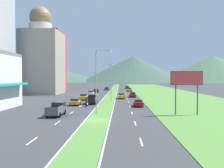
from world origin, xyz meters
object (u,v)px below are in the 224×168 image
object	(u,v)px
street_lamp_near	(98,78)
car_8	(96,91)
billboard_roadside	(187,81)
car_5	(91,93)
pickup_truck_0	(57,109)
street_lamp_mid	(110,80)
pickup_truck_1	(92,99)
car_3	(129,90)
car_6	(133,95)
car_4	(127,87)
street_lamp_far	(110,78)
car_1	(121,96)
car_2	(75,102)
car_0	(138,103)
car_7	(84,97)
motorcycle_rider	(87,103)
car_9	(107,89)

from	to	relation	value
street_lamp_near	car_8	xyz separation A→B (m)	(-6.08, 57.22, -5.14)
billboard_roadside	car_5	xyz separation A→B (m)	(-20.47, 42.33, -4.63)
pickup_truck_0	car_8	bearing A→B (deg)	-0.22
street_lamp_mid	pickup_truck_1	world-z (taller)	street_lamp_mid
car_3	car_6	xyz separation A→B (m)	(-0.10, -30.75, 0.02)
car_8	pickup_truck_0	distance (m)	58.74
billboard_roadside	car_4	distance (m)	90.35
street_lamp_mid	car_4	size ratio (longest dim) A/B	2.27
street_lamp_far	billboard_roadside	bearing A→B (deg)	-72.60
pickup_truck_1	street_lamp_far	bearing A→B (deg)	-6.14
street_lamp_near	car_5	size ratio (longest dim) A/B	2.34
car_6	pickup_truck_0	size ratio (longest dim) A/B	0.86
billboard_roadside	car_1	size ratio (longest dim) A/B	1.70
street_lamp_mid	car_8	distance (m)	36.20
car_5	street_lamp_near	bearing A→B (deg)	-171.40
car_5	car_6	bearing A→B (deg)	-117.79
billboard_roadside	car_5	world-z (taller)	billboard_roadside
street_lamp_near	car_2	distance (m)	14.84
street_lamp_far	pickup_truck_1	size ratio (longest dim) A/B	1.92
car_3	pickup_truck_1	distance (m)	50.64
car_5	pickup_truck_1	size ratio (longest dim) A/B	0.83
car_1	car_0	bearing A→B (deg)	10.65
car_1	car_5	size ratio (longest dim) A/B	0.92
car_3	street_lamp_near	bearing A→B (deg)	-6.51
pickup_truck_0	street_lamp_mid	bearing A→B (deg)	-17.22
car_4	car_7	world-z (taller)	car_7
car_4	motorcycle_rider	bearing A→B (deg)	-7.46
car_8	car_0	bearing A→B (deg)	-163.82
street_lamp_far	car_5	distance (m)	8.60
street_lamp_mid	motorcycle_rider	xyz separation A→B (m)	(-4.17, -11.59, -4.69)
billboard_roadside	car_8	bearing A→B (deg)	109.31
car_1	car_8	bearing A→B (deg)	-160.41
motorcycle_rider	car_4	bearing A→B (deg)	-7.46
street_lamp_far	car_0	world-z (taller)	street_lamp_far
car_4	car_5	xyz separation A→B (m)	(-13.51, -47.64, 0.04)
street_lamp_near	car_6	xyz separation A→B (m)	(7.36, 34.66, -5.14)
car_3	car_8	world-z (taller)	car_8
street_lamp_far	motorcycle_rider	world-z (taller)	street_lamp_far
street_lamp_far	billboard_roadside	distance (m)	46.65
billboard_roadside	car_0	bearing A→B (deg)	120.78
street_lamp_far	car_3	bearing A→B (deg)	71.19
street_lamp_near	car_9	size ratio (longest dim) A/B	2.43
billboard_roadside	car_2	world-z (taller)	billboard_roadside
car_6	street_lamp_mid	bearing A→B (deg)	-26.76
street_lamp_far	car_8	xyz separation A→B (m)	(-6.26, 13.16, -5.18)
car_6	car_8	distance (m)	26.26
car_4	pickup_truck_1	bearing A→B (deg)	-7.75
car_8	car_9	world-z (taller)	car_8
street_lamp_mid	car_7	world-z (taller)	street_lamp_mid
street_lamp_far	pickup_truck_0	bearing A→B (deg)	-98.11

